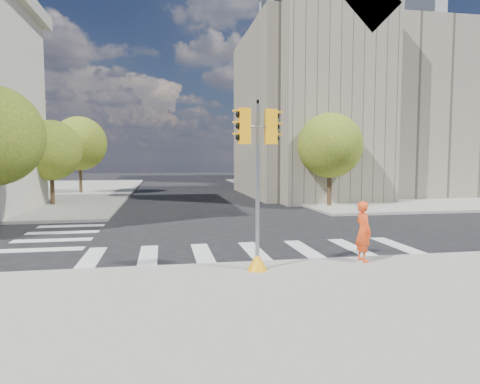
{
  "coord_description": "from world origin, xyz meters",
  "views": [
    {
      "loc": [
        -3.18,
        -16.33,
        3.22
      ],
      "look_at": [
        -0.66,
        -2.34,
        2.1
      ],
      "focal_mm": 32.0,
      "sensor_mm": 36.0,
      "label": 1
    }
  ],
  "objects_px": {
    "lamp_near": "(316,140)",
    "traffic_signal": "(257,199)",
    "lamp_far": "(269,146)",
    "photographer": "(363,231)"
  },
  "relations": [
    {
      "from": "lamp_near",
      "to": "traffic_signal",
      "type": "bearing_deg",
      "value": -114.47
    },
    {
      "from": "lamp_near",
      "to": "lamp_far",
      "type": "distance_m",
      "value": 14.0
    },
    {
      "from": "lamp_far",
      "to": "lamp_near",
      "type": "bearing_deg",
      "value": -90.0
    },
    {
      "from": "lamp_far",
      "to": "photographer",
      "type": "height_order",
      "value": "lamp_far"
    },
    {
      "from": "lamp_far",
      "to": "traffic_signal",
      "type": "xyz_separation_m",
      "value": [
        -8.66,
        -33.04,
        -2.46
      ]
    },
    {
      "from": "photographer",
      "to": "lamp_far",
      "type": "bearing_deg",
      "value": -13.18
    },
    {
      "from": "lamp_near",
      "to": "photographer",
      "type": "height_order",
      "value": "lamp_near"
    },
    {
      "from": "lamp_near",
      "to": "traffic_signal",
      "type": "height_order",
      "value": "lamp_near"
    },
    {
      "from": "traffic_signal",
      "to": "lamp_far",
      "type": "bearing_deg",
      "value": 68.28
    },
    {
      "from": "lamp_near",
      "to": "photographer",
      "type": "distance_m",
      "value": 19.67
    }
  ]
}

